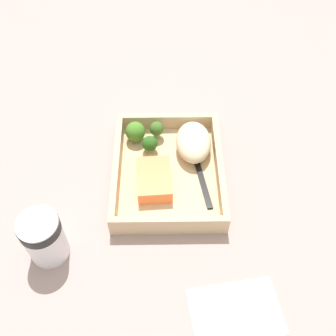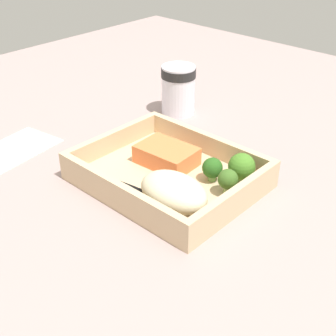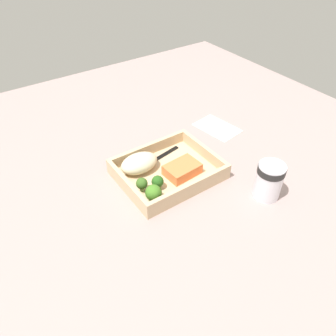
% 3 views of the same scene
% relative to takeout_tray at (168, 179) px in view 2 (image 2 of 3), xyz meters
% --- Properties ---
extents(ground_plane, '(1.60, 1.60, 0.02)m').
position_rel_takeout_tray_xyz_m(ground_plane, '(0.00, 0.00, -0.02)').
color(ground_plane, '#A18A87').
extents(takeout_tray, '(0.27, 0.22, 0.01)m').
position_rel_takeout_tray_xyz_m(takeout_tray, '(0.00, 0.00, 0.00)').
color(takeout_tray, '#D0B188').
rests_on(takeout_tray, ground_plane).
extents(tray_rim, '(0.27, 0.22, 0.04)m').
position_rel_takeout_tray_xyz_m(tray_rim, '(0.00, 0.00, 0.02)').
color(tray_rim, '#D0B188').
rests_on(tray_rim, takeout_tray).
extents(salmon_fillet, '(0.10, 0.07, 0.03)m').
position_rel_takeout_tray_xyz_m(salmon_fillet, '(-0.03, 0.03, 0.02)').
color(salmon_fillet, '#F57A42').
rests_on(salmon_fillet, takeout_tray).
extents(mashed_potatoes, '(0.11, 0.07, 0.05)m').
position_rel_takeout_tray_xyz_m(mashed_potatoes, '(0.06, -0.05, 0.03)').
color(mashed_potatoes, beige).
rests_on(mashed_potatoes, takeout_tray).
extents(broccoli_floret_1, '(0.03, 0.03, 0.04)m').
position_rel_takeout_tray_xyz_m(broccoli_floret_1, '(0.10, 0.02, 0.03)').
color(broccoli_floret_1, '#819A5D').
rests_on(broccoli_floret_1, takeout_tray).
extents(broccoli_floret_2, '(0.03, 0.03, 0.04)m').
position_rel_takeout_tray_xyz_m(broccoli_floret_2, '(0.06, 0.04, 0.03)').
color(broccoli_floret_2, '#76A356').
rests_on(broccoli_floret_2, takeout_tray).
extents(broccoli_floret_3, '(0.04, 0.04, 0.05)m').
position_rel_takeout_tray_xyz_m(broccoli_floret_3, '(0.09, 0.07, 0.03)').
color(broccoli_floret_3, '#80A45A').
rests_on(broccoli_floret_3, takeout_tray).
extents(fork, '(0.16, 0.04, 0.00)m').
position_rel_takeout_tray_xyz_m(fork, '(-0.00, -0.06, 0.01)').
color(fork, black).
rests_on(fork, takeout_tray).
extents(paper_cup, '(0.07, 0.07, 0.10)m').
position_rel_takeout_tray_xyz_m(paper_cup, '(-0.17, 0.21, 0.05)').
color(paper_cup, white).
rests_on(paper_cup, ground_plane).
extents(receipt_slip, '(0.12, 0.16, 0.00)m').
position_rel_takeout_tray_xyz_m(receipt_slip, '(-0.28, -0.11, -0.00)').
color(receipt_slip, white).
rests_on(receipt_slip, ground_plane).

